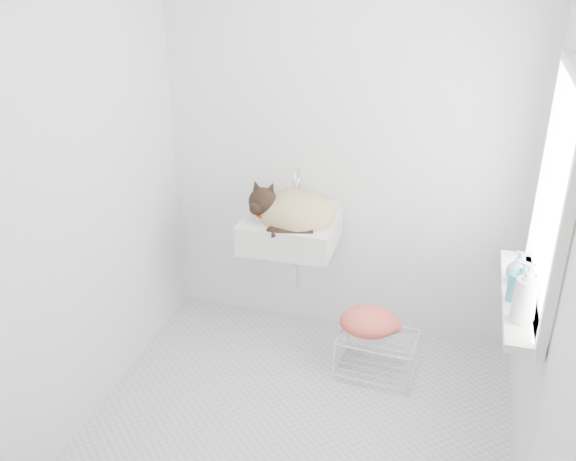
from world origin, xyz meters
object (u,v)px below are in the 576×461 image
(sink, at_px, (291,217))
(bottle_b, at_px, (519,301))
(bottle_c, at_px, (517,282))
(cat, at_px, (292,212))
(wire_rack, at_px, (377,352))
(bottle_a, at_px, (520,320))

(sink, distance_m, bottle_b, 1.39)
(bottle_b, height_order, bottle_c, bottle_b)
(bottle_c, bearing_deg, cat, 161.66)
(sink, distance_m, wire_rack, 0.93)
(cat, relative_size, bottle_a, 2.05)
(bottle_a, bearing_deg, sink, 148.24)
(bottle_a, bearing_deg, cat, 148.62)
(wire_rack, distance_m, bottle_a, 1.12)
(sink, relative_size, wire_rack, 1.25)
(sink, relative_size, bottle_b, 2.62)
(sink, relative_size, bottle_c, 3.44)
(cat, bearing_deg, bottle_c, -16.77)
(sink, distance_m, cat, 0.05)
(wire_rack, bearing_deg, cat, 161.46)
(sink, height_order, bottle_a, bottle_a)
(sink, xyz_separation_m, bottle_a, (1.25, -0.78, 0.00))
(bottle_c, bearing_deg, bottle_b, -90.00)
(bottle_a, relative_size, bottle_c, 1.52)
(bottle_b, bearing_deg, wire_rack, 149.08)
(cat, height_order, bottle_a, cat)
(cat, distance_m, wire_rack, 0.96)
(sink, xyz_separation_m, cat, (0.01, -0.02, 0.04))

